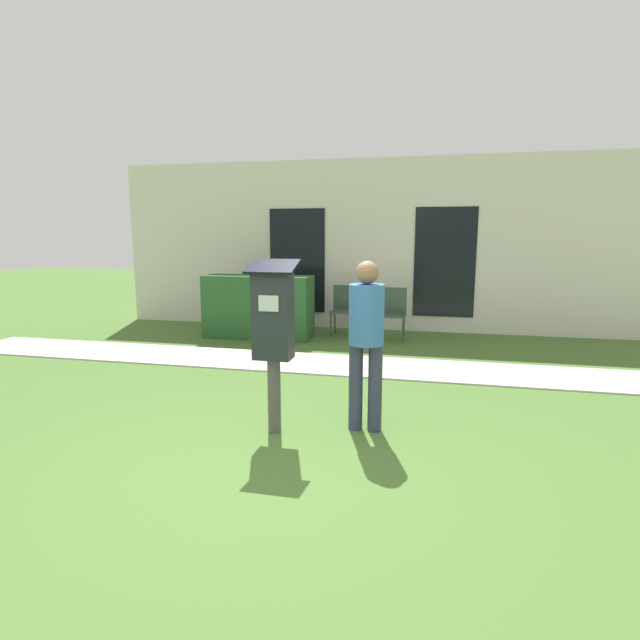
% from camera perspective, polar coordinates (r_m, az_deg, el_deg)
% --- Properties ---
extents(ground_plane, '(40.00, 40.00, 0.00)m').
position_cam_1_polar(ground_plane, '(4.08, -6.20, -16.65)').
color(ground_plane, '#476B2D').
extents(sidewalk, '(12.00, 1.10, 0.02)m').
position_cam_1_polar(sidewalk, '(7.00, 2.43, -5.14)').
color(sidewalk, beige).
rests_on(sidewalk, ground).
extents(building_facade, '(10.00, 0.26, 3.20)m').
position_cam_1_polar(building_facade, '(9.66, 5.70, 8.45)').
color(building_facade, silver).
rests_on(building_facade, ground).
extents(parking_meter, '(0.44, 0.31, 1.59)m').
position_cam_1_polar(parking_meter, '(4.48, -5.39, -0.47)').
color(parking_meter, '#4C4C4C').
rests_on(parking_meter, ground).
extents(person_standing, '(0.32, 0.32, 1.58)m').
position_cam_1_polar(person_standing, '(4.55, 5.30, -1.44)').
color(person_standing, '#333851').
rests_on(person_standing, ground).
extents(outdoor_chair_left, '(0.44, 0.44, 0.90)m').
position_cam_1_polar(outdoor_chair_left, '(9.34, -2.56, 1.87)').
color(outdoor_chair_left, '#334738').
rests_on(outdoor_chair_left, ground).
extents(outdoor_chair_middle, '(0.44, 0.44, 0.90)m').
position_cam_1_polar(outdoor_chair_middle, '(9.05, 2.79, 1.61)').
color(outdoor_chair_middle, '#334738').
rests_on(outdoor_chair_middle, ground).
extents(outdoor_chair_right, '(0.44, 0.44, 0.90)m').
position_cam_1_polar(outdoor_chair_right, '(8.72, 8.36, 1.21)').
color(outdoor_chair_right, '#334738').
rests_on(outdoor_chair_right, ground).
extents(hedge_row, '(1.90, 0.60, 1.10)m').
position_cam_1_polar(hedge_row, '(8.85, -7.07, 1.51)').
color(hedge_row, '#285628').
rests_on(hedge_row, ground).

